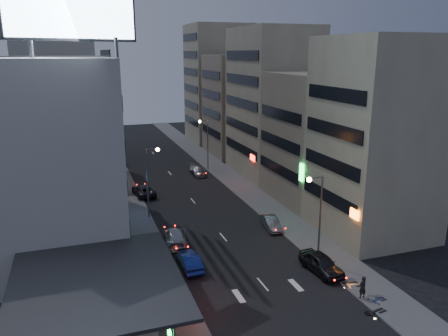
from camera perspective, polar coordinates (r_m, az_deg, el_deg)
name	(u,v)px	position (r m, az deg, el deg)	size (l,w,h in m)	color
ground	(285,311)	(34.05, 7.95, -17.99)	(180.00, 180.00, 0.00)	black
sidewalk_left	(126,197)	(58.52, -12.72, -3.77)	(4.00, 120.00, 0.12)	#4C4C4F
sidewalk_right	(240,186)	(62.09, 2.10, -2.32)	(4.00, 120.00, 0.12)	#4C4C4F
food_court	(84,307)	(31.86, -17.79, -16.93)	(11.00, 13.00, 3.88)	#ADA887
white_building	(39,152)	(46.40, -22.98, 1.99)	(14.00, 24.00, 18.00)	#AAAAA5
shophouse_near	(375,139)	(46.49, 19.18, 3.64)	(10.00, 11.00, 20.00)	#ADA887
shophouse_mid	(319,138)	(56.42, 12.28, 3.91)	(11.00, 12.00, 16.00)	gray
shophouse_far	(272,103)	(67.08, 6.29, 8.46)	(10.00, 14.00, 22.00)	#ADA887
far_left_a	(60,110)	(70.83, -20.69, 7.12)	(11.00, 10.00, 20.00)	#AAAAA5
far_left_b	(59,115)	(84.05, -20.71, 6.47)	(12.00, 10.00, 15.00)	gray
far_right_a	(239,105)	(81.22, 2.03, 8.22)	(11.00, 12.00, 18.00)	gray
far_right_b	(218,83)	(94.25, -0.76, 10.98)	(12.00, 12.00, 24.00)	#ADA887
billboard	(71,6)	(35.43, -19.31, 19.37)	(9.52, 3.75, 6.20)	#595B60
street_lamp_right_near	(317,207)	(39.04, 12.03, -4.97)	(1.60, 0.44, 8.02)	#595B60
street_lamp_left	(150,172)	(49.64, -9.59, -0.56)	(1.60, 0.44, 8.02)	#595B60
street_lamp_right_far	(205,137)	(69.34, -2.46, 4.03)	(1.60, 0.44, 8.02)	#595B60
parked_car_right_near	(321,263)	(39.32, 12.60, -12.07)	(1.94, 4.83, 1.65)	black
parked_car_right_mid	(271,223)	(47.53, 6.17, -7.14)	(1.38, 3.96, 1.30)	gray
parked_car_left	(144,190)	(58.76, -10.45, -2.90)	(2.37, 5.13, 1.43)	black
parked_car_right_far	(198,170)	(67.68, -3.44, -0.32)	(1.95, 4.79, 1.39)	#92969A
road_car_blue	(189,261)	(39.18, -4.58, -11.99)	(1.54, 4.41, 1.45)	navy
road_car_silver	(175,237)	(43.92, -6.37, -8.93)	(2.09, 5.14, 1.49)	#A5A7AD
person	(363,287)	(36.15, 17.64, -14.62)	(0.66, 0.43, 1.81)	black
scooter_black_a	(382,300)	(35.54, 19.94, -15.93)	(1.98, 0.66, 1.21)	black
scooter_silver_a	(383,289)	(37.13, 20.02, -14.61)	(1.84, 0.61, 1.12)	#A3A7AA
scooter_blue	(383,291)	(36.98, 20.09, -14.82)	(1.70, 0.57, 1.04)	navy
scooter_black_b	(357,275)	(38.49, 17.00, -13.21)	(1.90, 0.63, 1.16)	black
scooter_silver_b	(363,277)	(38.30, 17.73, -13.37)	(1.99, 0.66, 1.22)	silver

